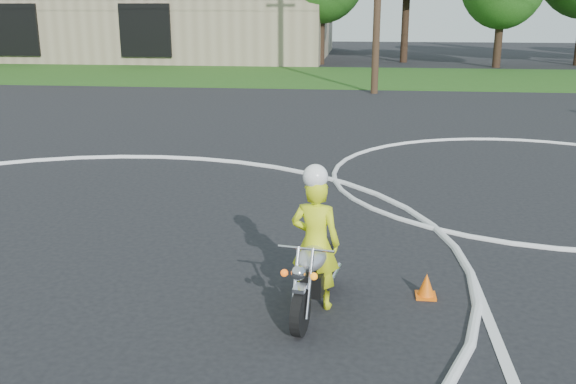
# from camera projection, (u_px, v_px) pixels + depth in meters

# --- Properties ---
(grass_strip) EXTENTS (120.00, 10.00, 0.02)m
(grass_strip) POSITION_uv_depth(u_px,v_px,m) (271.00, 76.00, 31.84)
(grass_strip) COLOR #1E4714
(grass_strip) RESTS_ON ground
(course_markings) EXTENTS (19.05, 19.05, 0.12)m
(course_markings) POSITION_uv_depth(u_px,v_px,m) (206.00, 229.00, 10.00)
(course_markings) COLOR silver
(course_markings) RESTS_ON ground
(primary_motorcycle) EXTENTS (0.66, 1.73, 0.92)m
(primary_motorcycle) POSITION_uv_depth(u_px,v_px,m) (314.00, 275.00, 7.21)
(primary_motorcycle) COLOR black
(primary_motorcycle) RESTS_ON ground
(rider_primary_grp) EXTENTS (0.61, 0.45, 1.70)m
(rider_primary_grp) POSITION_uv_depth(u_px,v_px,m) (315.00, 239.00, 7.23)
(rider_primary_grp) COLOR #DAEA18
(rider_primary_grp) RESTS_ON ground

